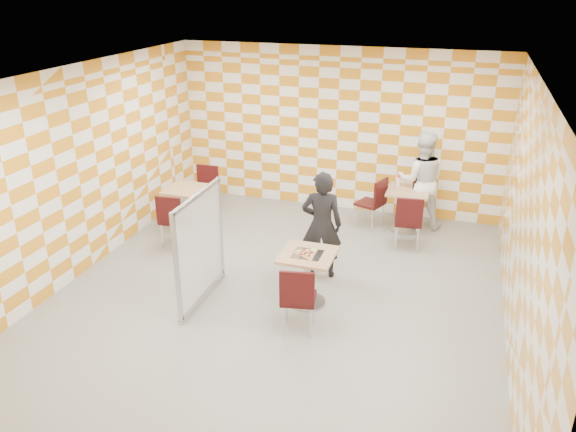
# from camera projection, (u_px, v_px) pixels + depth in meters

# --- Properties ---
(room_shell) EXTENTS (7.00, 7.00, 7.00)m
(room_shell) POSITION_uv_depth(u_px,v_px,m) (289.00, 182.00, 7.69)
(room_shell) COLOR gray
(room_shell) RESTS_ON ground
(main_table) EXTENTS (0.70, 0.70, 0.75)m
(main_table) POSITION_uv_depth(u_px,v_px,m) (307.00, 270.00, 7.45)
(main_table) COLOR tan
(main_table) RESTS_ON ground
(second_table) EXTENTS (0.70, 0.70, 0.75)m
(second_table) POSITION_uv_depth(u_px,v_px,m) (407.00, 203.00, 9.65)
(second_table) COLOR tan
(second_table) RESTS_ON ground
(empty_table) EXTENTS (0.70, 0.70, 0.75)m
(empty_table) POSITION_uv_depth(u_px,v_px,m) (188.00, 201.00, 9.72)
(empty_table) COLOR tan
(empty_table) RESTS_ON ground
(chair_main_front) EXTENTS (0.49, 0.50, 0.92)m
(chair_main_front) POSITION_uv_depth(u_px,v_px,m) (298.00, 296.00, 6.78)
(chair_main_front) COLOR #330A0B
(chair_main_front) RESTS_ON ground
(chair_second_front) EXTENTS (0.47, 0.48, 0.92)m
(chair_second_front) POSITION_uv_depth(u_px,v_px,m) (408.00, 219.00, 8.93)
(chair_second_front) COLOR #330A0B
(chair_second_front) RESTS_ON ground
(chair_second_side) EXTENTS (0.55, 0.54, 0.92)m
(chair_second_side) POSITION_uv_depth(u_px,v_px,m) (375.00, 200.00, 9.70)
(chair_second_side) COLOR #330A0B
(chair_second_side) RESTS_ON ground
(chair_empty_near) EXTENTS (0.46, 0.47, 0.92)m
(chair_empty_near) POSITION_uv_depth(u_px,v_px,m) (172.00, 217.00, 9.00)
(chair_empty_near) COLOR #330A0B
(chair_empty_near) RESTS_ON ground
(chair_empty_far) EXTENTS (0.44, 0.45, 0.92)m
(chair_empty_far) POSITION_uv_depth(u_px,v_px,m) (206.00, 187.00, 10.29)
(chair_empty_far) COLOR #330A0B
(chair_empty_far) RESTS_ON ground
(partition) EXTENTS (0.08, 1.38, 1.55)m
(partition) POSITION_uv_depth(u_px,v_px,m) (200.00, 247.00, 7.44)
(partition) COLOR white
(partition) RESTS_ON ground
(man_dark) EXTENTS (0.65, 0.49, 1.61)m
(man_dark) POSITION_uv_depth(u_px,v_px,m) (322.00, 225.00, 8.07)
(man_dark) COLOR black
(man_dark) RESTS_ON ground
(man_white) EXTENTS (0.92, 0.77, 1.72)m
(man_white) POSITION_uv_depth(u_px,v_px,m) (421.00, 180.00, 9.68)
(man_white) COLOR white
(man_white) RESTS_ON ground
(pizza_on_foil) EXTENTS (0.40, 0.40, 0.04)m
(pizza_on_foil) POSITION_uv_depth(u_px,v_px,m) (307.00, 253.00, 7.34)
(pizza_on_foil) COLOR silver
(pizza_on_foil) RESTS_ON main_table
(sport_bottle) EXTENTS (0.06, 0.06, 0.20)m
(sport_bottle) POSITION_uv_depth(u_px,v_px,m) (398.00, 181.00, 9.69)
(sport_bottle) COLOR white
(sport_bottle) RESTS_ON second_table
(soda_bottle) EXTENTS (0.07, 0.07, 0.23)m
(soda_bottle) POSITION_uv_depth(u_px,v_px,m) (415.00, 183.00, 9.55)
(soda_bottle) COLOR black
(soda_bottle) RESTS_ON second_table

